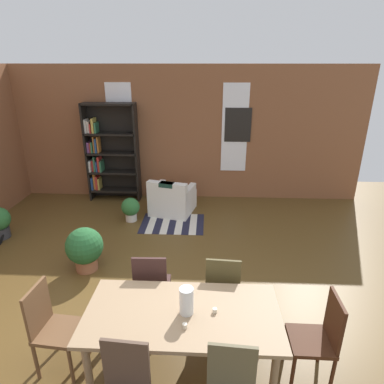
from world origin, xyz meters
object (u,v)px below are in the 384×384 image
at_px(vase_on_table, 186,301).
at_px(dining_chair_far_left, 152,285).
at_px(potted_plant_corner, 131,208).
at_px(dining_table, 182,319).
at_px(dining_chair_far_right, 223,287).
at_px(dining_chair_head_right, 319,336).
at_px(bookshelf_tall, 108,153).
at_px(potted_plant_window, 85,248).
at_px(armchair_white, 172,200).
at_px(dining_chair_head_left, 52,325).

relative_size(vase_on_table, dining_chair_far_left, 0.28).
height_order(dining_chair_far_left, potted_plant_corner, dining_chair_far_left).
height_order(dining_table, dining_chair_far_right, dining_chair_far_right).
xyz_separation_m(dining_table, dining_chair_head_right, (1.29, -0.00, -0.14)).
bearing_deg(dining_chair_far_left, bookshelf_tall, 112.30).
distance_m(potted_plant_corner, potted_plant_window, 1.69).
bearing_deg(potted_plant_corner, dining_chair_far_right, -57.65).
relative_size(dining_chair_far_left, dining_chair_far_right, 1.00).
relative_size(dining_chair_far_right, armchair_white, 0.98).
height_order(dining_chair_far_left, bookshelf_tall, bookshelf_tall).
bearing_deg(vase_on_table, dining_chair_far_right, 61.53).
height_order(dining_chair_head_right, dining_chair_head_left, same).
relative_size(dining_chair_head_right, armchair_white, 0.98).
distance_m(dining_chair_far_right, potted_plant_window, 2.23).
relative_size(bookshelf_tall, armchair_white, 2.21).
distance_m(vase_on_table, dining_chair_far_right, 0.85).
relative_size(potted_plant_corner, potted_plant_window, 0.70).
bearing_deg(bookshelf_tall, potted_plant_window, -82.16).
bearing_deg(vase_on_table, armchair_white, 98.29).
distance_m(vase_on_table, dining_chair_head_right, 1.30).
height_order(dining_chair_far_left, dining_chair_far_right, same).
xyz_separation_m(dining_chair_far_left, bookshelf_tall, (-1.55, 3.78, 0.55)).
distance_m(dining_chair_far_left, potted_plant_corner, 2.81).
height_order(dining_table, dining_chair_far_left, dining_chair_far_left).
relative_size(dining_chair_far_right, potted_plant_window, 1.40).
relative_size(dining_chair_head_right, dining_chair_head_left, 1.00).
xyz_separation_m(bookshelf_tall, armchair_white, (1.45, -0.70, -0.79)).
relative_size(vase_on_table, dining_chair_far_right, 0.28).
xyz_separation_m(dining_chair_head_right, dining_chair_far_right, (-0.88, 0.68, 0.00)).
distance_m(dining_chair_head_right, potted_plant_corner, 4.22).
relative_size(armchair_white, potted_plant_window, 1.43).
xyz_separation_m(dining_chair_far_right, bookshelf_tall, (-2.37, 3.78, 0.55)).
xyz_separation_m(dining_table, dining_chair_far_right, (0.41, 0.68, -0.14)).
bearing_deg(armchair_white, dining_table, -82.30).
xyz_separation_m(vase_on_table, bookshelf_tall, (-2.00, 4.46, 0.19)).
distance_m(dining_table, vase_on_table, 0.22).
bearing_deg(bookshelf_tall, potted_plant_corner, -58.57).
height_order(armchair_white, potted_plant_corner, armchair_white).
xyz_separation_m(vase_on_table, potted_plant_window, (-1.62, 1.68, -0.50)).
relative_size(dining_chair_far_left, bookshelf_tall, 0.44).
distance_m(vase_on_table, dining_chair_far_left, 0.89).
relative_size(bookshelf_tall, potted_plant_window, 3.16).
bearing_deg(potted_plant_window, dining_table, -46.77).
relative_size(dining_chair_far_left, dining_chair_head_left, 1.00).
xyz_separation_m(dining_table, armchair_white, (-0.51, 3.76, -0.38)).
bearing_deg(dining_chair_head_right, dining_table, 179.97).
bearing_deg(vase_on_table, dining_chair_head_left, 179.71).
bearing_deg(dining_chair_far_left, potted_plant_window, 139.45).
bearing_deg(vase_on_table, dining_chair_head_right, -0.03).
relative_size(dining_table, dining_chair_far_right, 1.93).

